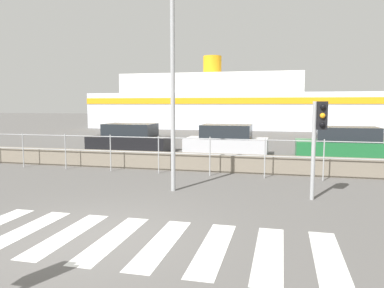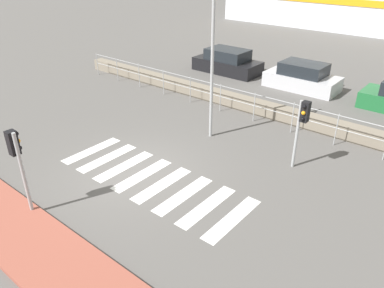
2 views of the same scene
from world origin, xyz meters
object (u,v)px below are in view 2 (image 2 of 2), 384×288
(streetlamp, at_px, (209,39))
(parked_car_silver, at_px, (302,78))
(traffic_light_far, at_px, (302,120))
(parked_car_black, at_px, (227,62))
(traffic_light_near, at_px, (17,154))

(streetlamp, relative_size, parked_car_silver, 1.64)
(traffic_light_far, height_order, parked_car_silver, traffic_light_far)
(parked_car_black, bearing_deg, parked_car_silver, 0.00)
(streetlamp, distance_m, parked_car_black, 9.70)
(streetlamp, bearing_deg, traffic_light_near, -98.72)
(streetlamp, xyz_separation_m, parked_car_black, (-4.51, 7.93, -3.27))
(traffic_light_far, distance_m, parked_car_black, 11.43)
(traffic_light_near, relative_size, traffic_light_far, 1.04)
(traffic_light_near, distance_m, parked_car_black, 15.32)
(traffic_light_near, height_order, parked_car_black, traffic_light_near)
(traffic_light_far, xyz_separation_m, streetlamp, (-3.74, -0.11, 2.08))
(streetlamp, height_order, parked_car_black, streetlamp)
(traffic_light_far, relative_size, streetlamp, 0.39)
(parked_car_black, bearing_deg, traffic_light_near, -76.94)
(traffic_light_near, distance_m, traffic_light_far, 8.52)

